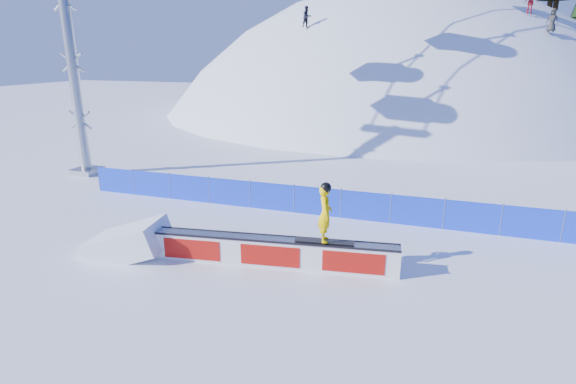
% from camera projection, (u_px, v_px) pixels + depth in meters
% --- Properties ---
extents(ground, '(160.00, 160.00, 0.00)m').
position_uv_depth(ground, '(282.00, 260.00, 14.69)').
color(ground, white).
rests_on(ground, ground).
extents(snow_hill, '(64.00, 64.00, 64.00)m').
position_uv_depth(snow_hill, '(388.00, 250.00, 58.11)').
color(snow_hill, white).
rests_on(snow_hill, ground).
extents(safety_fence, '(22.05, 0.05, 1.30)m').
position_uv_depth(safety_fence, '(317.00, 201.00, 18.59)').
color(safety_fence, '#1236E5').
rests_on(safety_fence, ground).
extents(rail_box, '(7.93, 1.61, 0.95)m').
position_uv_depth(rail_box, '(272.00, 252.00, 14.19)').
color(rail_box, white).
rests_on(rail_box, ground).
extents(snow_ramp, '(2.89, 2.03, 1.68)m').
position_uv_depth(snow_ramp, '(129.00, 253.00, 15.20)').
color(snow_ramp, white).
rests_on(snow_ramp, ground).
extents(snowboarder, '(1.84, 0.73, 1.89)m').
position_uv_depth(snowboarder, '(325.00, 213.00, 13.48)').
color(snowboarder, black).
rests_on(snowboarder, rail_box).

